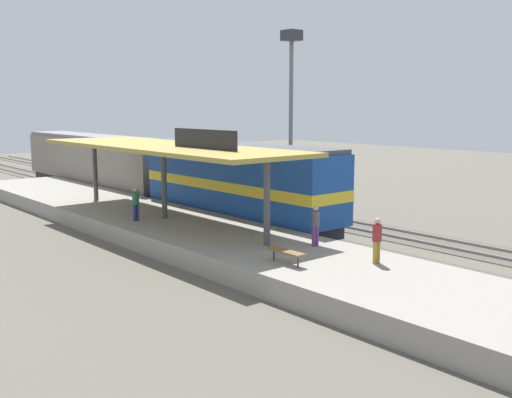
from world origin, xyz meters
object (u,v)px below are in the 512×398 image
platform_bench (286,252)px  light_mast (291,80)px  person_walking (377,238)px  passenger_carriage_single (95,162)px  freight_car (213,172)px  locomotive (238,183)px  person_waiting (315,224)px  person_boarding (136,202)px

platform_bench → light_mast: 21.01m
light_mast → person_walking: size_ratio=6.84×
passenger_carriage_single → light_mast: (7.80, -14.12, 6.08)m
passenger_carriage_single → freight_car: bearing=-63.9°
platform_bench → passenger_carriage_single: 28.95m
freight_car → person_walking: bearing=-110.8°
locomotive → light_mast: bearing=26.4°
platform_bench → person_waiting: bearing=23.4°
platform_bench → person_boarding: person_boarding is taller
light_mast → person_walking: 20.85m
passenger_carriage_single → person_boarding: bearing=-109.4°
locomotive → light_mast: size_ratio=1.23×
platform_bench → passenger_carriage_single: (6.00, 28.31, 0.97)m
freight_car → person_waiting: freight_car is taller
platform_bench → person_waiting: 3.14m
platform_bench → passenger_carriage_single: bearing=78.0°
freight_car → light_mast: size_ratio=1.03×
light_mast → person_waiting: 18.18m
platform_bench → person_boarding: size_ratio=0.99×
platform_bench → person_waiting: size_ratio=0.99×
passenger_carriage_single → freight_car: size_ratio=1.67×
platform_bench → person_waiting: person_waiting is taller
platform_bench → passenger_carriage_single: size_ratio=0.08×
platform_bench → light_mast: bearing=45.8°
person_waiting → light_mast: bearing=49.8°
person_boarding → freight_car: bearing=36.7°
light_mast → person_boarding: (-13.90, -3.25, -6.54)m
locomotive → passenger_carriage_single: bearing=90.0°
passenger_carriage_single → freight_car: (4.60, -9.41, -0.34)m
passenger_carriage_single → person_boarding: 18.42m
passenger_carriage_single → person_waiting: size_ratio=11.70×
passenger_carriage_single → person_walking: passenger_carriage_single is taller
platform_bench → person_waiting: (2.84, 1.23, 0.51)m
light_mast → person_walking: (-11.20, -16.32, -6.54)m
person_waiting → person_boarding: size_ratio=1.00×
person_boarding → passenger_carriage_single: bearing=70.6°
locomotive → passenger_carriage_single: size_ratio=0.72×
person_walking → person_boarding: (-2.70, 13.07, 0.00)m
person_walking → passenger_carriage_single: bearing=83.6°
freight_car → person_boarding: (-10.70, -7.96, -0.12)m
locomotive → freight_car: (4.60, 8.59, -0.44)m
passenger_carriage_single → freight_car: passenger_carriage_single is taller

